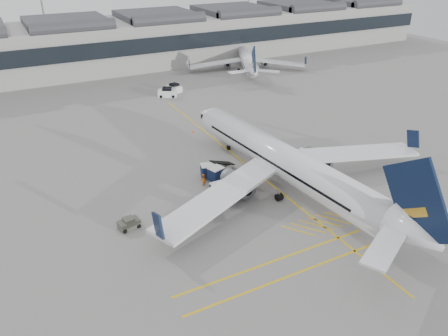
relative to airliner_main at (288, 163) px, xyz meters
name	(u,v)px	position (x,y,z in m)	size (l,w,h in m)	color
ground	(212,216)	(-11.28, -1.56, -3.42)	(220.00, 220.00, 0.00)	gray
terminal	(78,45)	(-11.28, 70.36, 2.72)	(200.00, 20.45, 12.40)	#9E9E99
light_masts	(56,2)	(-12.95, 84.44, 11.07)	(113.00, 0.60, 25.45)	slate
apron_markings	(244,163)	(-1.28, 8.44, -3.41)	(0.25, 60.00, 0.01)	gold
airliner_main	(288,163)	(0.00, 0.00, 0.00)	(39.90, 43.75, 11.63)	white
airliner_far	(246,59)	(24.91, 52.86, -0.95)	(26.78, 29.59, 8.39)	white
belt_loader	(216,170)	(-6.39, 7.30, -2.80)	(5.34, 2.92, 2.11)	beige
baggage_cart_a	(216,174)	(-7.26, 5.50, -2.34)	(2.30, 2.08, 2.00)	gray
baggage_cart_b	(218,190)	(-8.88, 1.67, -2.37)	(1.90, 1.58, 1.96)	gray
baggage_cart_c	(208,171)	(-7.81, 6.89, -2.38)	(2.15, 1.90, 1.94)	gray
baggage_cart_d	(203,204)	(-11.78, -0.12, -2.48)	(1.88, 1.64, 1.76)	gray
ramp_agent_a	(247,178)	(-4.10, 2.94, -2.44)	(0.71, 0.47, 1.96)	#F8580D
ramp_agent_b	(203,180)	(-9.21, 5.29, -2.61)	(0.79, 0.62, 1.63)	orange
pushback_tug	(129,224)	(-20.42, 0.50, -2.85)	(2.47, 1.73, 1.28)	#4E4F43
safety_cone_nose	(193,131)	(-3.25, 21.97, -3.17)	(0.35, 0.35, 0.49)	#F24C0A
safety_cone_engine	(289,181)	(1.15, 0.87, -3.19)	(0.33, 0.33, 0.45)	#F24C0A
service_van_mid	(174,88)	(2.43, 44.24, -2.66)	(2.57, 3.66, 1.70)	white
service_van_right	(167,93)	(-0.10, 41.65, -2.57)	(4.13, 3.34, 1.90)	white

